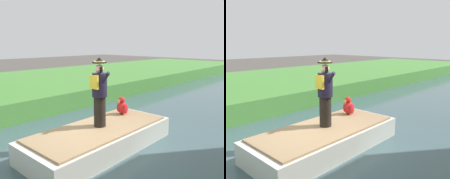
{
  "view_description": "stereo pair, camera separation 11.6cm",
  "coord_description": "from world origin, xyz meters",
  "views": [
    {
      "loc": [
        4.43,
        -4.06,
        2.92
      ],
      "look_at": [
        -0.21,
        0.87,
        1.61
      ],
      "focal_mm": 38.53,
      "sensor_mm": 36.0,
      "label": 1
    },
    {
      "loc": [
        4.51,
        -3.98,
        2.92
      ],
      "look_at": [
        -0.21,
        0.87,
        1.61
      ],
      "focal_mm": 38.53,
      "sensor_mm": 36.0,
      "label": 2
    }
  ],
  "objects": [
    {
      "name": "person_pirate",
      "position": [
        -0.06,
        0.23,
        1.64
      ],
      "size": [
        0.61,
        0.42,
        1.85
      ],
      "rotation": [
        0.0,
        0.0,
        -0.06
      ],
      "color": "black",
      "rests_on": "boat"
    },
    {
      "name": "canal_water",
      "position": [
        0.0,
        0.0,
        0.05
      ],
      "size": [
        6.96,
        48.0,
        0.1
      ],
      "primitive_type": "cube",
      "color": "#3D565B",
      "rests_on": "ground"
    },
    {
      "name": "parrot_plush",
      "position": [
        -0.35,
        1.49,
        0.95
      ],
      "size": [
        0.36,
        0.34,
        0.57
      ],
      "color": "red",
      "rests_on": "boat"
    },
    {
      "name": "ground_plane",
      "position": [
        0.0,
        0.0,
        0.0
      ],
      "size": [
        80.0,
        80.0,
        0.0
      ],
      "primitive_type": "plane",
      "color": "#4C4742"
    },
    {
      "name": "boat",
      "position": [
        0.0,
        0.19,
        0.4
      ],
      "size": [
        1.9,
        4.24,
        0.61
      ],
      "color": "silver",
      "rests_on": "canal_water"
    }
  ]
}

